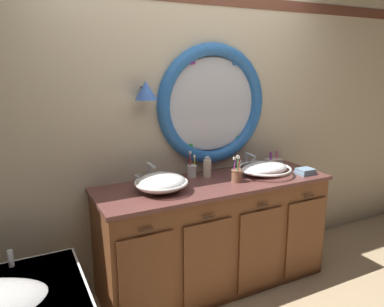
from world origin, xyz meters
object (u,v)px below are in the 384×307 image
toothbrush_holder_left (192,170)px  toiletry_basket (273,161)px  sink_basin_right (265,169)px  toothbrush_holder_right (237,175)px  folded_hand_towel (305,171)px  sink_basin_left (161,183)px  soap_dispenser (207,168)px

toothbrush_holder_left → toiletry_basket: 0.88m
sink_basin_right → toothbrush_holder_right: size_ratio=2.06×
folded_hand_towel → sink_basin_left: bearing=173.3°
toothbrush_holder_right → toiletry_basket: toothbrush_holder_right is taller
toothbrush_holder_right → sink_basin_left: bearing=174.8°
toothbrush_holder_left → toothbrush_holder_right: (0.25, -0.28, 0.00)m
toothbrush_holder_right → soap_dispenser: toothbrush_holder_right is taller
sink_basin_left → toiletry_basket: (1.25, 0.25, -0.04)m
folded_hand_towel → toiletry_basket: bearing=92.4°
sink_basin_left → folded_hand_towel: (1.26, -0.15, -0.04)m
folded_hand_towel → toiletry_basket: size_ratio=0.95×
toothbrush_holder_left → toiletry_basket: (0.88, 0.03, -0.03)m
soap_dispenser → folded_hand_towel: soap_dispenser is taller
toothbrush_holder_left → sink_basin_right: bearing=-21.4°
toothbrush_holder_left → soap_dispenser: bearing=-24.3°
sink_basin_right → sink_basin_left: bearing=-180.0°
folded_hand_towel → sink_basin_right: bearing=155.2°
soap_dispenser → toiletry_basket: soap_dispenser is taller
toothbrush_holder_left → toothbrush_holder_right: bearing=-47.9°
toiletry_basket → soap_dispenser: bearing=-173.9°
toothbrush_holder_right → sink_basin_right: bearing=10.1°
toothbrush_holder_left → folded_hand_towel: bearing=-22.7°
sink_basin_left → toiletry_basket: size_ratio=2.54×
sink_basin_left → toothbrush_holder_left: (0.37, 0.23, -0.01)m
soap_dispenser → toiletry_basket: bearing=6.1°
soap_dispenser → toothbrush_holder_left: bearing=155.7°
sink_basin_right → folded_hand_towel: sink_basin_right is taller
soap_dispenser → folded_hand_towel: bearing=-22.4°
sink_basin_left → soap_dispenser: bearing=19.7°
toothbrush_holder_right → folded_hand_towel: 0.65m
sink_basin_right → toothbrush_holder_left: 0.62m
toiletry_basket → sink_basin_left: bearing=-168.4°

